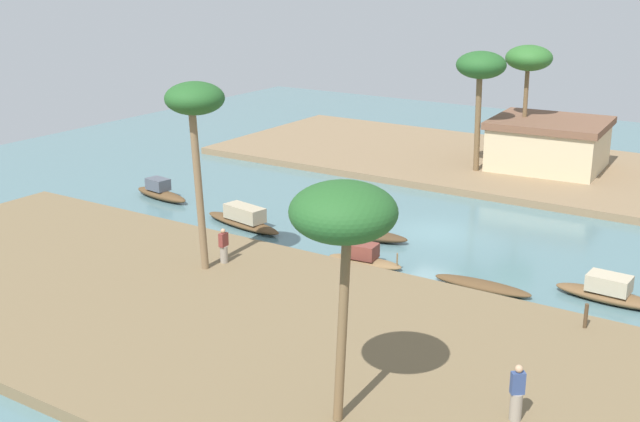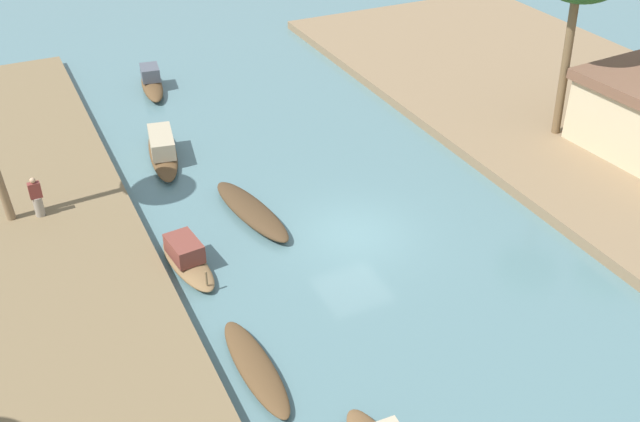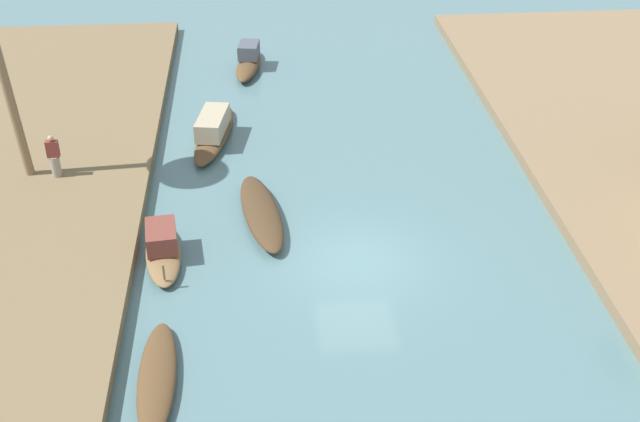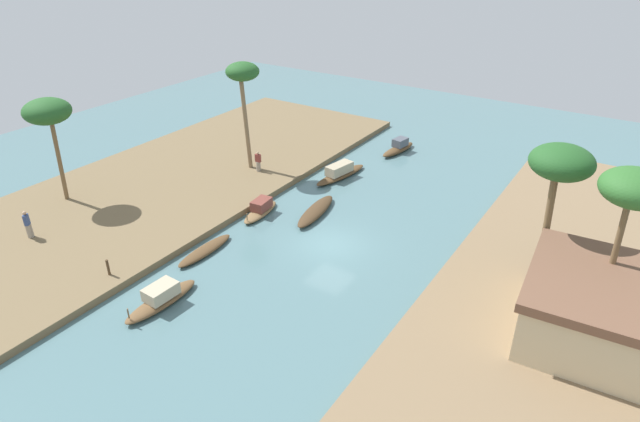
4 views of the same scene
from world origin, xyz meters
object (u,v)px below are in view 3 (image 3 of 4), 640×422
at_px(sampan_with_red_awning, 249,61).
at_px(sampan_midstream, 261,212).
at_px(person_by_mooring, 54,158).
at_px(sampan_with_tall_canopy, 214,130).
at_px(sampan_near_left_bank, 162,247).
at_px(sampan_upstream_small, 157,377).

bearing_deg(sampan_with_red_awning, sampan_midstream, 9.61).
bearing_deg(person_by_mooring, sampan_midstream, -23.19).
xyz_separation_m(sampan_with_tall_canopy, sampan_near_left_bank, (7.86, -1.35, -0.05)).
distance_m(sampan_midstream, person_by_mooring, 7.61).
distance_m(sampan_with_red_awning, person_by_mooring, 12.36).
bearing_deg(person_by_mooring, sampan_with_red_awning, 54.80).
height_order(sampan_upstream_small, sampan_with_tall_canopy, sampan_with_tall_canopy).
height_order(sampan_midstream, sampan_near_left_bank, sampan_near_left_bank).
xyz_separation_m(sampan_upstream_small, sampan_with_tall_canopy, (-13.38, 1.07, 0.24)).
xyz_separation_m(sampan_midstream, sampan_near_left_bank, (1.97, -3.05, 0.13)).
distance_m(sampan_with_tall_canopy, person_by_mooring, 6.25).
relative_size(sampan_with_red_awning, sampan_near_left_bank, 1.18).
bearing_deg(sampan_with_red_awning, sampan_near_left_bank, -2.08).
relative_size(sampan_with_red_awning, sampan_midstream, 0.85).
bearing_deg(sampan_upstream_small, sampan_midstream, 158.76).
height_order(sampan_upstream_small, sampan_near_left_bank, sampan_near_left_bank).
bearing_deg(sampan_midstream, sampan_near_left_bank, -65.90).
relative_size(sampan_upstream_small, sampan_midstream, 0.84).
height_order(sampan_midstream, person_by_mooring, person_by_mooring).
height_order(sampan_with_red_awning, sampan_with_tall_canopy, sampan_with_red_awning).
xyz_separation_m(sampan_with_red_awning, sampan_midstream, (13.05, 0.28, -0.16)).
height_order(sampan_with_tall_canopy, sampan_midstream, sampan_with_tall_canopy).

